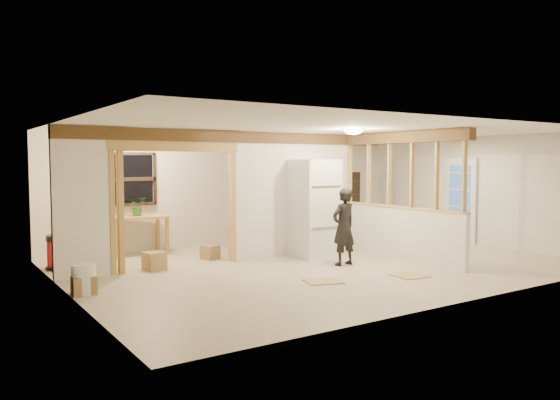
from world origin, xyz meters
TOP-DOWN VIEW (x-y plane):
  - floor at (0.00, 0.00)m, footprint 9.00×6.50m
  - ceiling at (0.00, 0.00)m, footprint 9.00×6.50m
  - wall_back at (0.00, 3.25)m, footprint 9.00×0.01m
  - wall_front at (0.00, -3.25)m, footprint 9.00×0.01m
  - wall_left at (-4.50, 0.00)m, footprint 0.01×6.50m
  - wall_right at (4.50, 0.00)m, footprint 0.01×6.50m
  - partition_left_stub at (-4.05, 1.20)m, footprint 0.90×0.12m
  - partition_center at (0.20, 1.20)m, footprint 2.80×0.12m
  - doorway_frame at (-2.40, 1.20)m, footprint 2.46×0.14m
  - header_beam_back at (-1.00, 1.20)m, footprint 7.00×0.18m
  - header_beam_right at (1.60, -0.40)m, footprint 0.18×3.30m
  - pony_wall at (1.60, -0.40)m, footprint 0.12×3.20m
  - stud_partition at (1.60, -0.40)m, footprint 0.14×3.20m
  - window_back at (-2.60, 3.17)m, footprint 1.12×0.10m
  - french_door at (4.42, 0.40)m, footprint 0.12×0.86m
  - ceiling_dome_main at (0.30, -0.50)m, footprint 0.36×0.36m
  - ceiling_dome_util at (-2.50, 2.30)m, footprint 0.32×0.32m
  - hanging_bulb at (-2.00, 1.60)m, footprint 0.07×0.07m
  - refrigerator at (0.36, 0.75)m, footprint 0.80×0.78m
  - woman at (0.27, -0.28)m, footprint 0.55×0.39m
  - work_table at (-2.60, 2.88)m, footprint 1.36×0.82m
  - potted_plant at (-2.55, 2.86)m, footprint 0.42×0.40m
  - shop_vac at (-4.20, 2.20)m, footprint 0.59×0.59m
  - bookshelf at (3.10, 3.04)m, footprint 0.82×0.27m
  - bucket at (-4.30, 0.05)m, footprint 0.44×0.44m
  - box_util_a at (-1.51, 1.65)m, footprint 0.38×0.35m
  - box_util_b at (-2.81, 1.22)m, footprint 0.39×0.39m
  - box_front at (-4.31, 0.02)m, footprint 0.33×0.27m
  - floor_panel_near at (0.56, -1.65)m, footprint 0.54×0.54m
  - floor_panel_far at (-0.92, -1.22)m, footprint 0.68×0.60m

SIDE VIEW (x-z plane):
  - floor at x=0.00m, z-range -0.01..0.00m
  - floor_panel_near at x=0.56m, z-range 0.00..0.02m
  - floor_panel_far at x=-0.92m, z-range 0.00..0.02m
  - box_front at x=-4.31m, z-range 0.00..0.26m
  - box_util_a at x=-1.51m, z-range 0.00..0.27m
  - box_util_b at x=-2.81m, z-range 0.00..0.31m
  - bucket at x=-4.30m, z-range 0.00..0.43m
  - shop_vac at x=-4.20m, z-range 0.00..0.62m
  - work_table at x=-2.60m, z-range 0.00..0.81m
  - pony_wall at x=1.60m, z-range 0.00..1.00m
  - woman at x=0.27m, z-range 0.00..1.43m
  - bookshelf at x=3.10m, z-range 0.00..1.64m
  - refrigerator at x=0.36m, z-range 0.00..1.95m
  - potted_plant at x=-2.55m, z-range 0.81..1.18m
  - french_door at x=4.42m, z-range 0.00..2.00m
  - doorway_frame at x=-2.40m, z-range 0.00..2.20m
  - wall_back at x=0.00m, z-range 0.00..2.50m
  - wall_front at x=0.00m, z-range 0.00..2.50m
  - wall_left at x=-4.50m, z-range 0.00..2.50m
  - wall_right at x=4.50m, z-range 0.00..2.50m
  - partition_left_stub at x=-4.05m, z-range 0.00..2.50m
  - partition_center at x=0.20m, z-range 0.00..2.50m
  - window_back at x=-2.60m, z-range 1.00..2.10m
  - stud_partition at x=1.60m, z-range 1.00..2.32m
  - hanging_bulb at x=-2.00m, z-range 2.15..2.22m
  - header_beam_back at x=-1.00m, z-range 2.27..2.49m
  - header_beam_right at x=1.60m, z-range 2.27..2.49m
  - ceiling_dome_main at x=0.30m, z-range 2.40..2.56m
  - ceiling_dome_util at x=-2.50m, z-range 2.41..2.55m
  - ceiling at x=0.00m, z-range 2.50..2.50m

